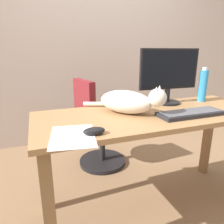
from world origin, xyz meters
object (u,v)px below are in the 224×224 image
(computer_mouse, at_px, (94,131))
(water_bottle, at_px, (203,85))
(monitor, at_px, (169,74))
(office_chair, at_px, (98,130))
(keyboard, at_px, (191,113))
(cat, at_px, (129,101))

(computer_mouse, distance_m, water_bottle, 1.10)
(monitor, distance_m, water_bottle, 0.33)
(monitor, bearing_deg, office_chair, 127.40)
(keyboard, distance_m, water_bottle, 0.48)
(keyboard, bearing_deg, office_chair, 113.00)
(keyboard, xyz_separation_m, computer_mouse, (-0.66, -0.09, 0.00))
(office_chair, distance_m, keyboard, 1.02)
(office_chair, distance_m, cat, 0.83)
(keyboard, relative_size, cat, 0.91)
(keyboard, distance_m, cat, 0.40)
(office_chair, relative_size, monitor, 1.87)
(cat, xyz_separation_m, computer_mouse, (-0.31, -0.27, -0.06))
(cat, relative_size, water_bottle, 1.77)
(office_chair, relative_size, cat, 1.85)
(keyboard, relative_size, water_bottle, 1.61)
(office_chair, xyz_separation_m, cat, (0.02, -0.69, 0.45))
(office_chair, xyz_separation_m, computer_mouse, (-0.29, -0.96, 0.39))
(office_chair, relative_size, keyboard, 2.04)
(monitor, height_order, computer_mouse, monitor)
(cat, bearing_deg, monitor, 20.26)
(office_chair, distance_m, monitor, 0.91)
(office_chair, height_order, cat, cat)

